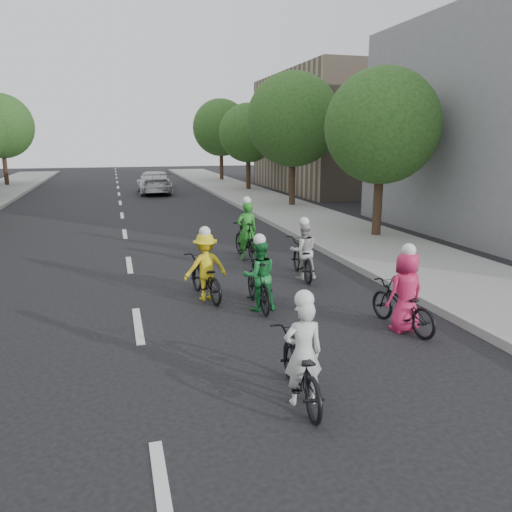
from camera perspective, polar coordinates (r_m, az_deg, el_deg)
name	(u,v)px	position (r m, az deg, el deg)	size (l,w,h in m)	color
ground	(138,325)	(10.04, -13.33, -7.72)	(120.00, 120.00, 0.00)	black
sidewalk_right	(319,223)	(21.37, 7.21, 3.78)	(4.00, 80.00, 0.15)	gray
curb_right	(275,225)	(20.69, 2.22, 3.61)	(0.18, 80.00, 0.18)	#999993
bldg_se	(348,133)	(37.16, 10.46, 13.68)	(10.00, 14.00, 8.00)	gray
tree_l_5	(1,126)	(43.14, -27.16, 13.08)	(4.80, 4.80, 6.93)	black
tree_r_0	(382,126)	(18.40, 14.19, 14.16)	(4.00, 4.00, 5.97)	black
tree_r_1	(293,120)	(26.61, 4.28, 15.27)	(4.80, 4.80, 6.93)	black
tree_r_2	(248,133)	(35.19, -0.90, 13.88)	(4.00, 4.00, 5.97)	black
tree_r_3	(221,128)	(43.96, -4.03, 14.42)	(4.80, 4.80, 6.93)	black
cyclist_0	(246,237)	(14.99, -1.11, 2.19)	(0.72, 1.92, 1.89)	black
cyclist_1	(403,300)	(9.78, 16.49, -4.86)	(0.87, 1.82, 1.68)	black
cyclist_2	(205,272)	(11.26, -5.82, -1.88)	(1.07, 1.93, 1.67)	black
cyclist_3	(259,280)	(10.51, 0.31, -2.79)	(0.74, 1.80, 1.64)	black
cyclist_4	(301,364)	(6.97, 5.13, -12.19)	(0.78, 1.85, 1.61)	black
cyclist_5	(302,256)	(12.95, 5.34, 0.02)	(0.93, 2.02, 1.61)	black
follow_car_lead	(154,182)	(34.29, -11.60, 8.25)	(2.10, 5.16, 1.50)	silver
follow_car_trail	(159,179)	(39.16, -11.08, 8.68)	(1.50, 3.72, 1.27)	silver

